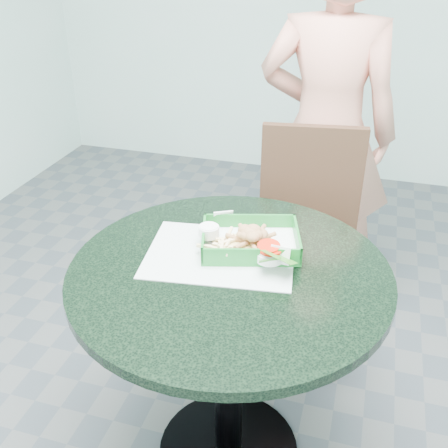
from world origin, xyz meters
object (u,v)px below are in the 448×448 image
(dining_chair, at_px, (304,228))
(food_basket, at_px, (250,249))
(crab_sandwich, at_px, (249,243))
(cafe_table, at_px, (229,321))
(sauce_ramekin, at_px, (212,231))
(diner_person, at_px, (328,117))

(dining_chair, bearing_deg, food_basket, -106.81)
(food_basket, height_order, crab_sandwich, crab_sandwich)
(cafe_table, height_order, sauce_ramekin, sauce_ramekin)
(crab_sandwich, bearing_deg, sauce_ramekin, 163.60)
(dining_chair, relative_size, food_basket, 3.34)
(dining_chair, bearing_deg, cafe_table, -107.83)
(diner_person, bearing_deg, crab_sandwich, 84.02)
(cafe_table, xyz_separation_m, diner_person, (0.14, 1.03, 0.31))
(crab_sandwich, relative_size, sauce_ramekin, 2.08)
(diner_person, relative_size, sauce_ramekin, 29.35)
(dining_chair, bearing_deg, sauce_ramekin, -118.51)
(food_basket, bearing_deg, crab_sandwich, -85.90)
(cafe_table, bearing_deg, diner_person, 82.24)
(sauce_ramekin, bearing_deg, diner_person, 75.55)
(dining_chair, bearing_deg, diner_person, 77.99)
(food_basket, height_order, sauce_ramekin, sauce_ramekin)
(food_basket, relative_size, crab_sandwich, 2.20)
(cafe_table, height_order, crab_sandwich, crab_sandwich)
(cafe_table, relative_size, dining_chair, 0.97)
(cafe_table, xyz_separation_m, sauce_ramekin, (-0.09, 0.13, 0.22))
(diner_person, distance_m, food_basket, 0.93)
(cafe_table, height_order, diner_person, diner_person)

